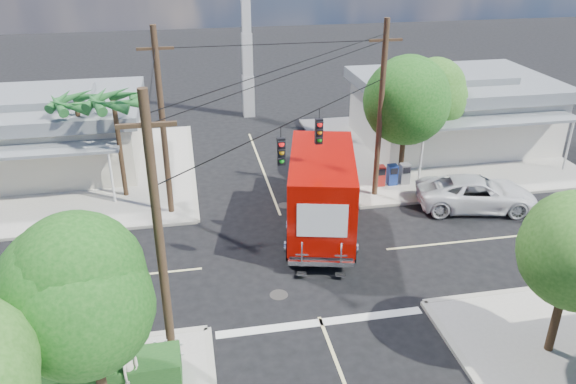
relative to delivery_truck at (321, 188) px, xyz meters
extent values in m
plane|color=black|center=(-1.68, -2.66, -1.96)|extent=(120.00, 120.00, 0.00)
cube|color=#A49E94|center=(9.32, 8.34, -1.89)|extent=(14.00, 14.00, 0.14)
cube|color=#A8A395|center=(2.32, 8.34, -1.89)|extent=(0.25, 14.00, 0.14)
cube|color=#A8A395|center=(9.32, 1.34, -1.89)|extent=(14.00, 0.25, 0.14)
cube|color=#A49E94|center=(-12.68, 8.34, -1.89)|extent=(14.00, 14.00, 0.14)
cube|color=#A8A395|center=(-5.68, 8.34, -1.89)|extent=(0.25, 14.00, 0.14)
cube|color=#A8A395|center=(-12.68, 1.34, -1.89)|extent=(14.00, 0.25, 0.14)
cube|color=beige|center=(-1.68, 7.34, -1.95)|extent=(0.12, 12.00, 0.01)
cube|color=beige|center=(8.32, -2.66, -1.95)|extent=(12.00, 0.12, 0.01)
cube|color=beige|center=(-11.68, -2.66, -1.95)|extent=(12.00, 0.12, 0.01)
cube|color=silver|center=(-1.68, -6.96, -1.95)|extent=(7.50, 0.40, 0.01)
cube|color=silver|center=(10.82, 9.34, -0.12)|extent=(11.00, 8.00, 3.40)
cube|color=gray|center=(10.82, 9.34, 1.93)|extent=(11.80, 8.80, 0.70)
cube|color=gray|center=(10.82, 9.34, 2.43)|extent=(6.05, 4.40, 0.50)
cube|color=gray|center=(10.82, 4.44, 1.08)|extent=(9.90, 1.80, 0.15)
cylinder|color=silver|center=(6.42, 3.64, -0.37)|extent=(0.12, 0.12, 2.90)
cylinder|color=silver|center=(15.22, 3.64, -0.37)|extent=(0.12, 0.12, 2.90)
cube|color=beige|center=(-13.68, 9.84, -0.22)|extent=(10.00, 8.00, 3.20)
cube|color=gray|center=(-13.68, 9.84, 1.73)|extent=(10.80, 8.80, 0.70)
cube|color=gray|center=(-13.68, 9.84, 2.23)|extent=(5.50, 4.40, 0.50)
cube|color=gray|center=(-13.68, 4.94, 0.88)|extent=(9.00, 1.80, 0.15)
cylinder|color=silver|center=(-9.68, 4.14, -0.47)|extent=(0.12, 0.12, 2.70)
cube|color=silver|center=(-1.18, 17.34, -0.46)|extent=(0.80, 0.80, 3.00)
cube|color=silver|center=(-1.18, 17.34, 2.54)|extent=(0.70, 0.70, 3.00)
cube|color=silver|center=(-1.18, 17.34, 5.54)|extent=(0.60, 0.60, 3.00)
cylinder|color=#422D1C|center=(-8.68, -10.16, 0.04)|extent=(0.28, 0.28, 3.71)
sphere|color=#124A11|center=(-8.68, -10.16, 2.36)|extent=(3.71, 3.71, 3.71)
sphere|color=#124A11|center=(-9.08, -9.96, 2.59)|extent=(3.02, 3.02, 3.02)
sphere|color=#124A11|center=(-8.33, -10.46, 2.24)|extent=(3.25, 3.25, 3.25)
cylinder|color=#422D1C|center=(5.52, 4.14, 0.23)|extent=(0.28, 0.28, 4.10)
sphere|color=#124A11|center=(5.52, 4.14, 2.79)|extent=(4.10, 4.10, 4.10)
sphere|color=#124A11|center=(5.12, 4.34, 3.05)|extent=(3.33, 3.33, 3.33)
sphere|color=#124A11|center=(5.87, 3.84, 2.66)|extent=(3.58, 3.58, 3.58)
cylinder|color=#422D1C|center=(8.12, 6.34, -0.03)|extent=(0.28, 0.28, 3.58)
sphere|color=#275E18|center=(8.12, 6.34, 2.21)|extent=(3.58, 3.58, 3.58)
sphere|color=#275E18|center=(7.72, 6.54, 2.44)|extent=(2.91, 2.91, 2.91)
sphere|color=#275E18|center=(8.47, 6.04, 2.10)|extent=(3.14, 3.14, 3.14)
cylinder|color=#422D1C|center=(5.32, -9.86, -0.09)|extent=(0.28, 0.28, 3.46)
sphere|color=#275E18|center=(5.32, -9.86, 2.07)|extent=(3.46, 3.46, 3.46)
sphere|color=#275E18|center=(4.92, -9.66, 2.29)|extent=(2.81, 2.81, 2.81)
cylinder|color=#422D1C|center=(-9.18, 4.84, 0.68)|extent=(0.24, 0.24, 5.00)
cone|color=#236329|center=(-8.28, 4.84, 3.28)|extent=(0.50, 2.06, 0.98)
cone|color=#236329|center=(-8.62, 5.55, 3.28)|extent=(1.92, 1.68, 0.98)
cone|color=#236329|center=(-9.38, 5.72, 3.28)|extent=(2.12, 0.95, 0.98)
cone|color=#236329|center=(-9.99, 5.23, 3.28)|extent=(1.34, 2.07, 0.98)
cone|color=#236329|center=(-9.99, 4.45, 3.28)|extent=(1.34, 2.07, 0.98)
cone|color=#236329|center=(-9.38, 3.96, 3.28)|extent=(2.12, 0.95, 0.98)
cone|color=#236329|center=(-8.62, 4.14, 3.28)|extent=(1.92, 1.68, 0.98)
cylinder|color=#422D1C|center=(-11.18, 6.34, 0.48)|extent=(0.24, 0.24, 4.60)
cone|color=#236329|center=(-10.28, 6.34, 2.88)|extent=(0.50, 2.06, 0.98)
cone|color=#236329|center=(-10.62, 7.05, 2.88)|extent=(1.92, 1.68, 0.98)
cone|color=#236329|center=(-11.38, 7.22, 2.88)|extent=(2.12, 0.95, 0.98)
cone|color=#236329|center=(-11.99, 6.73, 2.88)|extent=(1.34, 2.07, 0.98)
cone|color=#236329|center=(-11.99, 5.95, 2.88)|extent=(1.34, 2.07, 0.98)
cone|color=#236329|center=(-11.38, 5.46, 2.88)|extent=(2.12, 0.95, 0.98)
cone|color=#236329|center=(-10.62, 5.64, 2.88)|extent=(1.92, 1.68, 0.98)
cylinder|color=#473321|center=(-6.88, -7.86, 2.54)|extent=(0.28, 0.28, 9.00)
cube|color=#473321|center=(-6.88, -7.86, 6.04)|extent=(1.60, 0.12, 0.12)
cylinder|color=#473321|center=(3.52, 2.54, 2.54)|extent=(0.28, 0.28, 9.00)
cube|color=#473321|center=(3.52, 2.54, 6.04)|extent=(1.60, 0.12, 0.12)
cylinder|color=#473321|center=(-6.88, 2.54, 2.54)|extent=(0.28, 0.28, 9.00)
cube|color=#473321|center=(-6.88, 2.54, 6.04)|extent=(1.60, 0.12, 0.12)
cylinder|color=black|center=(-1.68, -2.66, 4.24)|extent=(10.43, 10.43, 0.04)
cube|color=black|center=(-2.48, -3.46, 3.29)|extent=(0.30, 0.24, 1.05)
sphere|color=red|center=(-2.48, -3.60, 3.62)|extent=(0.20, 0.20, 0.20)
cube|color=black|center=(-0.58, -1.56, 3.29)|extent=(0.30, 0.24, 1.05)
sphere|color=red|center=(-0.58, -1.70, 3.62)|extent=(0.20, 0.20, 0.20)
cube|color=silver|center=(-9.48, -8.26, -1.47)|extent=(5.94, 0.05, 0.08)
cube|color=silver|center=(-9.48, -8.26, -1.07)|extent=(5.94, 0.05, 0.08)
cube|color=silver|center=(-6.68, -8.26, -1.32)|extent=(0.09, 0.06, 1.00)
cube|color=#164218|center=(-9.68, -9.06, -1.27)|extent=(6.20, 1.20, 1.10)
cube|color=maroon|center=(4.12, 3.54, -1.27)|extent=(0.50, 0.50, 1.10)
cube|color=navy|center=(4.82, 3.54, -1.27)|extent=(0.50, 0.50, 1.10)
cube|color=slate|center=(5.52, 3.54, -1.27)|extent=(0.50, 0.50, 1.10)
cube|color=black|center=(0.04, 0.17, -1.35)|extent=(4.48, 8.95, 0.28)
cube|color=#A80902|center=(0.83, 3.44, -0.47)|extent=(3.01, 2.44, 2.42)
cube|color=black|center=(1.01, 4.19, -0.03)|extent=(2.31, 0.81, 1.05)
cube|color=silver|center=(1.06, 4.40, -1.24)|extent=(2.49, 0.72, 0.39)
cube|color=#A80902|center=(-0.19, -0.79, 0.30)|extent=(4.18, 6.86, 3.20)
cube|color=white|center=(1.17, -1.12, 0.47)|extent=(0.95, 3.86, 1.43)
cube|color=white|center=(-1.55, -0.46, 0.47)|extent=(0.95, 3.86, 1.43)
cube|color=white|center=(-0.95, -3.92, 0.47)|extent=(1.93, 0.49, 1.43)
cube|color=silver|center=(-0.98, -4.06, -1.35)|extent=(2.64, 0.89, 0.20)
cube|color=silver|center=(-1.77, -4.02, -0.91)|extent=(0.50, 0.18, 1.10)
cube|color=silver|center=(-0.27, -4.38, -0.91)|extent=(0.50, 0.18, 1.10)
cylinder|color=black|center=(-0.44, 3.57, -1.35)|extent=(0.63, 1.26, 1.21)
cylinder|color=black|center=(2.02, 2.98, -1.35)|extent=(0.63, 1.26, 1.21)
cylinder|color=black|center=(-1.94, -2.64, -1.35)|extent=(0.63, 1.26, 1.21)
cylinder|color=black|center=(0.52, -3.23, -1.35)|extent=(0.63, 1.26, 1.21)
imported|color=silver|center=(8.01, 0.33, -1.15)|extent=(6.22, 3.81, 1.61)
imported|color=beige|center=(-8.01, -9.44, -0.86)|extent=(0.74, 0.84, 1.92)
camera|label=1|loc=(-5.85, -22.47, 10.83)|focal=35.00mm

